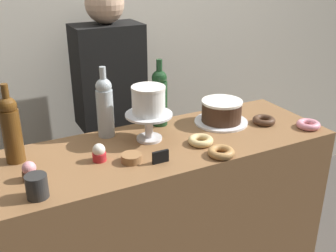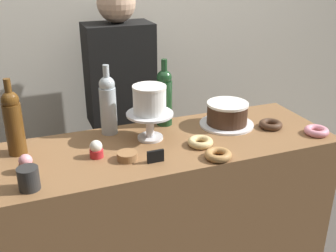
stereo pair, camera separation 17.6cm
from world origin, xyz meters
name	(u,v)px [view 1 (the left image)]	position (x,y,z in m)	size (l,w,h in m)	color
back_wall	(102,34)	(0.00, 0.84, 1.30)	(6.00, 0.05, 2.60)	beige
display_counter	(168,230)	(0.00, 0.00, 0.48)	(1.51, 0.53, 0.96)	brown
cake_stand_pedestal	(149,122)	(-0.06, 0.07, 1.04)	(0.21, 0.21, 0.13)	silver
white_layer_cake	(148,100)	(-0.06, 0.07, 1.15)	(0.15, 0.15, 0.12)	white
silver_serving_platter	(221,122)	(0.34, 0.08, 0.96)	(0.26, 0.26, 0.01)	white
chocolate_round_cake	(222,111)	(0.34, 0.08, 1.02)	(0.20, 0.20, 0.11)	#3D2619
wine_bottle_green	(160,97)	(0.06, 0.20, 1.10)	(0.08, 0.08, 0.33)	#193D1E
wine_bottle_clear	(105,106)	(-0.22, 0.20, 1.10)	(0.08, 0.08, 0.33)	#B2BCC1
wine_bottle_amber	(11,128)	(-0.63, 0.13, 1.10)	(0.08, 0.08, 0.33)	#5B3814
cupcake_strawberry	(29,171)	(-0.60, -0.05, 0.99)	(0.06, 0.06, 0.07)	brown
cupcake_vanilla	(99,153)	(-0.32, -0.02, 0.99)	(0.06, 0.06, 0.07)	red
donut_chocolate	(264,120)	(0.52, -0.02, 0.97)	(0.11, 0.11, 0.03)	#472D1E
donut_glazed	(201,141)	(0.12, -0.08, 0.97)	(0.11, 0.11, 0.03)	#E0C17F
donut_pink	(308,125)	(0.68, -0.16, 0.97)	(0.11, 0.11, 0.03)	pink
donut_maple	(221,152)	(0.14, -0.21, 0.97)	(0.11, 0.11, 0.03)	#B27F47
cookie_stack	(131,158)	(-0.21, -0.09, 0.98)	(0.08, 0.08, 0.03)	olive
price_sign_chalkboard	(161,157)	(-0.11, -0.15, 0.98)	(0.07, 0.01, 0.05)	black
coffee_cup_ceramic	(37,186)	(-0.60, -0.18, 1.00)	(0.08, 0.08, 0.08)	#282828
barista_figure	(112,125)	(-0.06, 0.58, 0.84)	(0.36, 0.22, 1.60)	black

